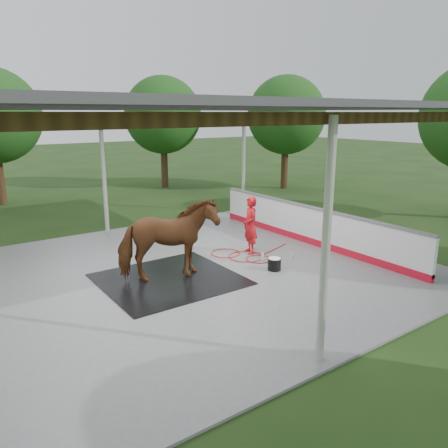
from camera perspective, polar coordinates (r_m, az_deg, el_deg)
ground at (r=10.97m, az=-6.13°, el=-6.71°), size 100.00×100.00×0.00m
concrete_slab at (r=10.96m, az=-6.14°, el=-6.59°), size 12.00×10.00×0.05m
pavilion_structure at (r=10.24m, az=-6.74°, el=14.46°), size 12.60×10.60×4.05m
dasher_board at (r=13.51m, az=11.05°, el=-0.21°), size 0.16×8.00×1.15m
tree_belt at (r=11.18m, az=-7.61°, el=13.51°), size 28.00×28.00×5.80m
rubber_mat at (r=10.60m, az=-7.16°, el=-7.16°), size 3.11×2.91×0.02m
horse at (r=10.29m, az=-7.33°, el=-2.09°), size 2.47×1.58×1.93m
handler at (r=12.27m, az=3.44°, el=-0.16°), size 0.54×0.67×1.62m
wash_bucket at (r=11.17m, az=6.59°, el=-5.19°), size 0.34×0.34×0.31m
soap_bottle_a at (r=11.83m, az=5.05°, el=-4.18°), size 0.13×0.13×0.26m
soap_bottle_b at (r=12.17m, az=8.81°, el=-3.97°), size 0.10×0.10×0.17m
hose_coil at (r=12.18m, az=2.42°, el=-4.17°), size 2.43×1.70×0.02m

